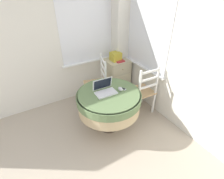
{
  "coord_description": "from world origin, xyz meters",
  "views": [
    {
      "loc": [
        0.18,
        -0.61,
        2.28
      ],
      "look_at": [
        1.48,
        1.55,
        0.66
      ],
      "focal_mm": 28.0,
      "sensor_mm": 36.0,
      "label": 1
    }
  ],
  "objects_px": {
    "round_dining_table": "(109,101)",
    "corner_cabinet": "(117,75)",
    "laptop": "(105,90)",
    "cell_phone": "(123,89)",
    "storage_box": "(116,56)",
    "computer_mouse": "(120,89)",
    "dining_chair_near_back_window": "(97,83)",
    "book_on_cabinet": "(119,60)",
    "dining_chair_near_right_window": "(143,91)"
  },
  "relations": [
    {
      "from": "storage_box",
      "to": "book_on_cabinet",
      "type": "xyz_separation_m",
      "value": [
        0.04,
        -0.05,
        -0.08
      ]
    },
    {
      "from": "dining_chair_near_right_window",
      "to": "storage_box",
      "type": "bearing_deg",
      "value": 92.78
    },
    {
      "from": "laptop",
      "to": "book_on_cabinet",
      "type": "relative_size",
      "value": 1.44
    },
    {
      "from": "cell_phone",
      "to": "storage_box",
      "type": "bearing_deg",
      "value": 64.78
    },
    {
      "from": "round_dining_table",
      "to": "computer_mouse",
      "type": "distance_m",
      "value": 0.27
    },
    {
      "from": "book_on_cabinet",
      "to": "corner_cabinet",
      "type": "bearing_deg",
      "value": 83.22
    },
    {
      "from": "round_dining_table",
      "to": "computer_mouse",
      "type": "height_order",
      "value": "computer_mouse"
    },
    {
      "from": "round_dining_table",
      "to": "computer_mouse",
      "type": "relative_size",
      "value": 10.13
    },
    {
      "from": "laptop",
      "to": "book_on_cabinet",
      "type": "distance_m",
      "value": 1.15
    },
    {
      "from": "cell_phone",
      "to": "storage_box",
      "type": "height_order",
      "value": "storage_box"
    },
    {
      "from": "dining_chair_near_back_window",
      "to": "corner_cabinet",
      "type": "relative_size",
      "value": 1.3
    },
    {
      "from": "round_dining_table",
      "to": "storage_box",
      "type": "relative_size",
      "value": 5.2
    },
    {
      "from": "round_dining_table",
      "to": "dining_chair_near_back_window",
      "type": "xyz_separation_m",
      "value": [
        0.16,
        0.74,
        -0.1
      ]
    },
    {
      "from": "computer_mouse",
      "to": "corner_cabinet",
      "type": "distance_m",
      "value": 1.2
    },
    {
      "from": "round_dining_table",
      "to": "cell_phone",
      "type": "height_order",
      "value": "cell_phone"
    },
    {
      "from": "corner_cabinet",
      "to": "book_on_cabinet",
      "type": "distance_m",
      "value": 0.41
    },
    {
      "from": "cell_phone",
      "to": "book_on_cabinet",
      "type": "bearing_deg",
      "value": 61.3
    },
    {
      "from": "laptop",
      "to": "cell_phone",
      "type": "bearing_deg",
      "value": -14.33
    },
    {
      "from": "computer_mouse",
      "to": "dining_chair_near_back_window",
      "type": "relative_size",
      "value": 0.1
    },
    {
      "from": "storage_box",
      "to": "round_dining_table",
      "type": "bearing_deg",
      "value": -127.19
    },
    {
      "from": "corner_cabinet",
      "to": "book_on_cabinet",
      "type": "height_order",
      "value": "book_on_cabinet"
    },
    {
      "from": "computer_mouse",
      "to": "dining_chair_near_right_window",
      "type": "bearing_deg",
      "value": 7.24
    },
    {
      "from": "book_on_cabinet",
      "to": "cell_phone",
      "type": "bearing_deg",
      "value": -118.7
    },
    {
      "from": "laptop",
      "to": "cell_phone",
      "type": "xyz_separation_m",
      "value": [
        0.3,
        -0.08,
        -0.04
      ]
    },
    {
      "from": "laptop",
      "to": "dining_chair_near_right_window",
      "type": "distance_m",
      "value": 0.85
    },
    {
      "from": "dining_chair_near_right_window",
      "to": "laptop",
      "type": "bearing_deg",
      "value": 179.06
    },
    {
      "from": "round_dining_table",
      "to": "storage_box",
      "type": "height_order",
      "value": "storage_box"
    },
    {
      "from": "computer_mouse",
      "to": "corner_cabinet",
      "type": "bearing_deg",
      "value": 60.43
    },
    {
      "from": "dining_chair_near_back_window",
      "to": "computer_mouse",
      "type": "bearing_deg",
      "value": -86.64
    },
    {
      "from": "round_dining_table",
      "to": "book_on_cabinet",
      "type": "xyz_separation_m",
      "value": [
        0.76,
        0.88,
        0.22
      ]
    },
    {
      "from": "laptop",
      "to": "dining_chair_near_right_window",
      "type": "height_order",
      "value": "dining_chair_near_right_window"
    },
    {
      "from": "corner_cabinet",
      "to": "storage_box",
      "type": "bearing_deg",
      "value": -152.91
    },
    {
      "from": "round_dining_table",
      "to": "corner_cabinet",
      "type": "xyz_separation_m",
      "value": [
        0.77,
        0.96,
        -0.18
      ]
    },
    {
      "from": "computer_mouse",
      "to": "book_on_cabinet",
      "type": "distance_m",
      "value": 1.07
    },
    {
      "from": "laptop",
      "to": "storage_box",
      "type": "relative_size",
      "value": 1.7
    },
    {
      "from": "corner_cabinet",
      "to": "book_on_cabinet",
      "type": "xyz_separation_m",
      "value": [
        -0.01,
        -0.08,
        0.4
      ]
    },
    {
      "from": "corner_cabinet",
      "to": "book_on_cabinet",
      "type": "relative_size",
      "value": 3.28
    },
    {
      "from": "round_dining_table",
      "to": "storage_box",
      "type": "xyz_separation_m",
      "value": [
        0.71,
        0.94,
        0.3
      ]
    },
    {
      "from": "round_dining_table",
      "to": "laptop",
      "type": "distance_m",
      "value": 0.21
    },
    {
      "from": "round_dining_table",
      "to": "dining_chair_near_back_window",
      "type": "distance_m",
      "value": 0.76
    },
    {
      "from": "cell_phone",
      "to": "computer_mouse",
      "type": "bearing_deg",
      "value": -173.65
    },
    {
      "from": "round_dining_table",
      "to": "laptop",
      "type": "height_order",
      "value": "laptop"
    },
    {
      "from": "dining_chair_near_back_window",
      "to": "dining_chair_near_right_window",
      "type": "xyz_separation_m",
      "value": [
        0.6,
        -0.7,
        0.0
      ]
    },
    {
      "from": "book_on_cabinet",
      "to": "dining_chair_near_back_window",
      "type": "bearing_deg",
      "value": -166.53
    },
    {
      "from": "dining_chair_near_back_window",
      "to": "laptop",
      "type": "bearing_deg",
      "value": -106.12
    },
    {
      "from": "cell_phone",
      "to": "dining_chair_near_back_window",
      "type": "xyz_separation_m",
      "value": [
        -0.1,
        0.76,
        -0.25
      ]
    },
    {
      "from": "dining_chair_near_back_window",
      "to": "storage_box",
      "type": "relative_size",
      "value": 5.03
    },
    {
      "from": "storage_box",
      "to": "book_on_cabinet",
      "type": "height_order",
      "value": "storage_box"
    },
    {
      "from": "book_on_cabinet",
      "to": "computer_mouse",
      "type": "bearing_deg",
      "value": -121.24
    },
    {
      "from": "round_dining_table",
      "to": "dining_chair_near_back_window",
      "type": "height_order",
      "value": "dining_chair_near_back_window"
    }
  ]
}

